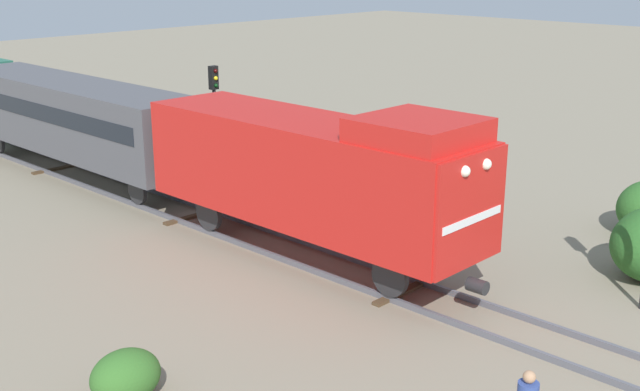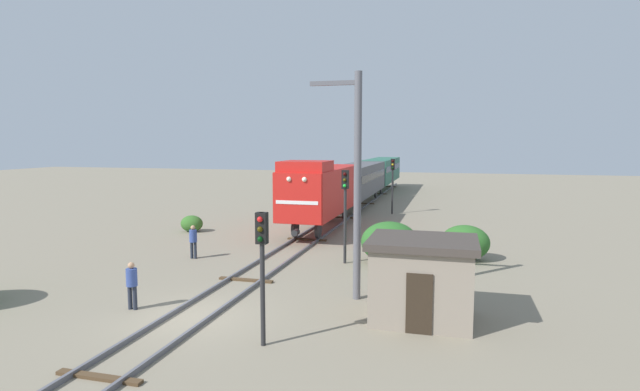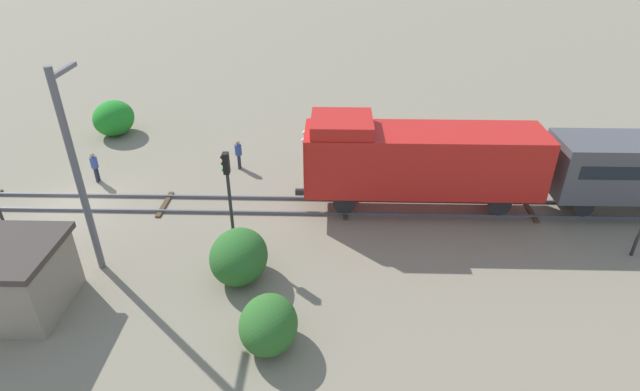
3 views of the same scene
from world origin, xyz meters
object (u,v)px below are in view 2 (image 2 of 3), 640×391
(passenger_car_trailing, at_px, (382,170))
(traffic_signal_mid, at_px, (345,199))
(traffic_signal_far, at_px, (393,176))
(relay_hut, at_px, (422,279))
(locomotive, at_px, (322,189))
(worker_near_track, at_px, (132,282))
(passenger_car_leading, at_px, (359,178))
(traffic_signal_near, at_px, (262,253))
(worker_by_signal, at_px, (193,239))
(catenary_mast, at_px, (356,181))

(passenger_car_trailing, height_order, traffic_signal_mid, traffic_signal_mid)
(traffic_signal_far, xyz_separation_m, relay_hut, (3.90, -24.09, -1.72))
(passenger_car_trailing, relative_size, traffic_signal_mid, 3.09)
(passenger_car_trailing, bearing_deg, locomotive, -90.00)
(locomotive, xyz_separation_m, worker_near_track, (-2.40, -16.86, -1.78))
(traffic_signal_mid, relative_size, relay_hut, 1.30)
(passenger_car_leading, bearing_deg, traffic_signal_near, -84.28)
(worker_by_signal, bearing_deg, passenger_car_leading, -123.46)
(worker_by_signal, height_order, catenary_mast, catenary_mast)
(traffic_signal_mid, xyz_separation_m, relay_hut, (4.10, -6.87, -1.74))
(passenger_car_leading, relative_size, traffic_signal_mid, 3.09)
(passenger_car_trailing, distance_m, worker_by_signal, 37.59)
(traffic_signal_mid, relative_size, catenary_mast, 0.54)
(relay_hut, bearing_deg, passenger_car_trailing, 99.86)
(relay_hut, bearing_deg, locomotive, 116.23)
(locomotive, bearing_deg, catenary_mast, -70.06)
(traffic_signal_far, relative_size, catenary_mast, 0.53)
(traffic_signal_near, height_order, traffic_signal_mid, traffic_signal_mid)
(worker_by_signal, xyz_separation_m, catenary_mast, (9.14, -4.23, 3.46))
(locomotive, height_order, traffic_signal_far, locomotive)
(traffic_signal_near, relative_size, traffic_signal_mid, 0.86)
(locomotive, bearing_deg, traffic_signal_near, -80.23)
(passenger_car_trailing, height_order, traffic_signal_near, traffic_signal_near)
(relay_hut, bearing_deg, worker_near_track, -170.59)
(traffic_signal_near, distance_m, worker_by_signal, 11.93)
(traffic_signal_near, height_order, catenary_mast, catenary_mast)
(passenger_car_leading, bearing_deg, passenger_car_trailing, 90.00)
(worker_near_track, relative_size, catenary_mast, 0.20)
(traffic_signal_mid, xyz_separation_m, traffic_signal_far, (0.20, 17.22, -0.02))
(traffic_signal_far, xyz_separation_m, worker_near_track, (-6.00, -25.73, -2.12))
(traffic_signal_near, distance_m, traffic_signal_far, 27.46)
(passenger_car_leading, xyz_separation_m, passenger_car_trailing, (0.00, 14.60, 0.00))
(passenger_car_leading, xyz_separation_m, worker_by_signal, (-4.20, -22.73, -1.53))
(traffic_signal_mid, xyz_separation_m, worker_near_track, (-5.80, -8.51, -2.14))
(passenger_car_leading, xyz_separation_m, worker_near_track, (-2.40, -30.20, -1.53))
(worker_near_track, bearing_deg, relay_hut, 168.33)
(passenger_car_leading, distance_m, relay_hut, 29.55)
(locomotive, bearing_deg, passenger_car_leading, 90.00)
(locomotive, relative_size, worker_near_track, 6.82)
(passenger_car_trailing, xyz_separation_m, relay_hut, (7.50, -43.16, -1.13))
(passenger_car_leading, distance_m, catenary_mast, 27.47)
(relay_hut, bearing_deg, worker_by_signal, 153.50)
(traffic_signal_near, bearing_deg, locomotive, 99.77)
(traffic_signal_far, xyz_separation_m, worker_by_signal, (-7.80, -18.26, -2.12))
(worker_near_track, bearing_deg, traffic_signal_far, -124.20)
(traffic_signal_far, bearing_deg, catenary_mast, -86.59)
(traffic_signal_far, bearing_deg, traffic_signal_mid, -90.67)
(locomotive, height_order, traffic_signal_mid, locomotive)
(traffic_signal_mid, bearing_deg, relay_hut, -59.16)
(passenger_car_trailing, height_order, traffic_signal_far, traffic_signal_far)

